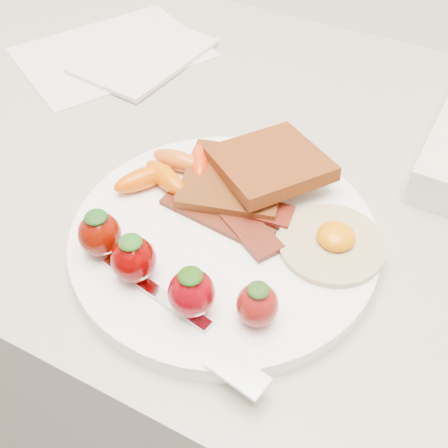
% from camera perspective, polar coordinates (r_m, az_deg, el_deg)
% --- Properties ---
extents(counter, '(2.00, 0.60, 0.90)m').
position_cam_1_polar(counter, '(0.94, 3.96, -14.95)').
color(counter, gray).
rests_on(counter, ground).
extents(plate, '(0.27, 0.27, 0.02)m').
position_cam_1_polar(plate, '(0.50, 0.00, -1.51)').
color(plate, white).
rests_on(plate, counter).
extents(toast_lower, '(0.11, 0.11, 0.01)m').
position_cam_1_polar(toast_lower, '(0.53, 0.98, 4.45)').
color(toast_lower, '#4C1F08').
rests_on(toast_lower, plate).
extents(toast_upper, '(0.13, 0.13, 0.02)m').
position_cam_1_polar(toast_upper, '(0.53, 4.68, 6.16)').
color(toast_upper, '#4B260A').
rests_on(toast_upper, toast_lower).
extents(fried_egg, '(0.11, 0.11, 0.02)m').
position_cam_1_polar(fried_egg, '(0.48, 10.97, -1.78)').
color(fried_egg, beige).
rests_on(fried_egg, plate).
extents(bacon_strips, '(0.12, 0.08, 0.01)m').
position_cam_1_polar(bacon_strips, '(0.50, 0.49, 1.22)').
color(bacon_strips, black).
rests_on(bacon_strips, plate).
extents(baby_carrots, '(0.08, 0.10, 0.02)m').
position_cam_1_polar(baby_carrots, '(0.54, -5.52, 5.44)').
color(baby_carrots, '#D05916').
rests_on(baby_carrots, plate).
extents(strawberries, '(0.18, 0.05, 0.04)m').
position_cam_1_polar(strawberries, '(0.44, -6.34, -4.55)').
color(strawberries, '#5B0900').
rests_on(strawberries, plate).
extents(fork, '(0.17, 0.06, 0.00)m').
position_cam_1_polar(fork, '(0.43, -3.44, -10.25)').
color(fork, silver).
rests_on(fork, plate).
extents(paper_sheet, '(0.26, 0.28, 0.00)m').
position_cam_1_polar(paper_sheet, '(0.78, -11.29, 16.69)').
color(paper_sheet, white).
rests_on(paper_sheet, counter).
extents(notepad, '(0.14, 0.18, 0.01)m').
position_cam_1_polar(notepad, '(0.76, -8.10, 16.55)').
color(notepad, silver).
rests_on(notepad, paper_sheet).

